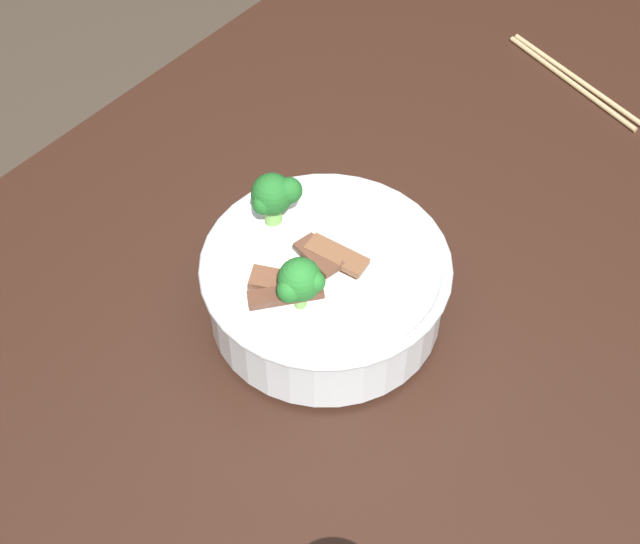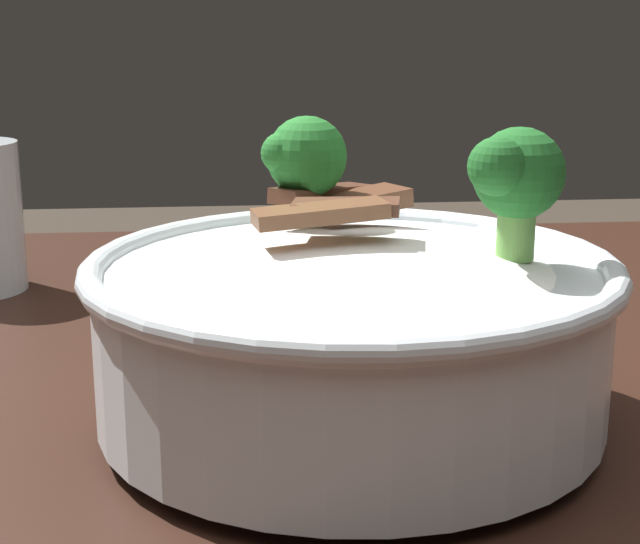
# 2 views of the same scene
# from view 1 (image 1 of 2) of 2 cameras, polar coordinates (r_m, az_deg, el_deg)

# --- Properties ---
(dining_table) EXTENTS (1.22, 0.95, 0.80)m
(dining_table) POSITION_cam_1_polar(r_m,az_deg,el_deg) (1.16, 5.91, -3.74)
(dining_table) COLOR black
(dining_table) RESTS_ON ground
(rice_bowl) EXTENTS (0.26, 0.26, 0.15)m
(rice_bowl) POSITION_cam_1_polar(r_m,az_deg,el_deg) (0.94, 0.27, -0.48)
(rice_bowl) COLOR silver
(rice_bowl) RESTS_ON dining_table
(chopsticks_pair) EXTENTS (0.08, 0.23, 0.01)m
(chopsticks_pair) POSITION_cam_1_polar(r_m,az_deg,el_deg) (1.30, 15.44, 11.36)
(chopsticks_pair) COLOR tan
(chopsticks_pair) RESTS_ON dining_table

